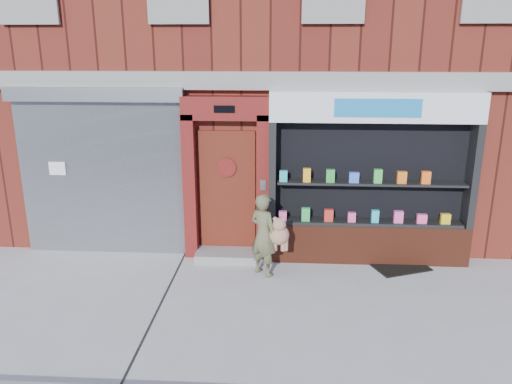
{
  "coord_description": "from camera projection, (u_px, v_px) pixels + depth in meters",
  "views": [
    {
      "loc": [
        0.28,
        -6.57,
        3.72
      ],
      "look_at": [
        -0.18,
        1.0,
        1.48
      ],
      "focal_mm": 35.0,
      "sensor_mm": 36.0,
      "label": 1
    }
  ],
  "objects": [
    {
      "name": "red_door_bay",
      "position": [
        227.0,
        179.0,
        8.77
      ],
      "size": [
        1.52,
        0.58,
        2.9
      ],
      "color": "#510F0D",
      "rests_on": "ground"
    },
    {
      "name": "shutter_bay",
      "position": [
        101.0,
        162.0,
        8.89
      ],
      "size": [
        3.1,
        0.3,
        3.04
      ],
      "color": "gray",
      "rests_on": "ground"
    },
    {
      "name": "pharmacy_bay",
      "position": [
        370.0,
        187.0,
        8.6
      ],
      "size": [
        3.5,
        0.41,
        3.0
      ],
      "color": "#612717",
      "rests_on": "ground"
    },
    {
      "name": "ground",
      "position": [
        264.0,
        308.0,
        7.36
      ],
      "size": [
        80.0,
        80.0,
        0.0
      ],
      "primitive_type": "plane",
      "color": "#9E9E99",
      "rests_on": "ground"
    },
    {
      "name": "building",
      "position": [
        276.0,
        33.0,
        11.96
      ],
      "size": [
        12.0,
        8.16,
        8.0
      ],
      "color": "#5B1C14",
      "rests_on": "ground"
    },
    {
      "name": "doormat",
      "position": [
        399.0,
        266.0,
        8.7
      ],
      "size": [
        1.1,
        0.94,
        0.02
      ],
      "primitive_type": "cube",
      "rotation": [
        0.0,
        0.0,
        0.38
      ],
      "color": "black",
      "rests_on": "ground"
    },
    {
      "name": "woman",
      "position": [
        266.0,
        235.0,
        8.23
      ],
      "size": [
        0.74,
        0.58,
        1.41
      ],
      "color": "brown",
      "rests_on": "ground"
    }
  ]
}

